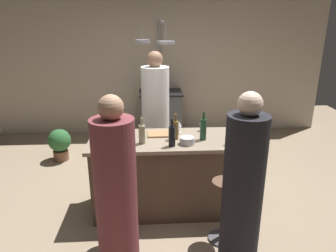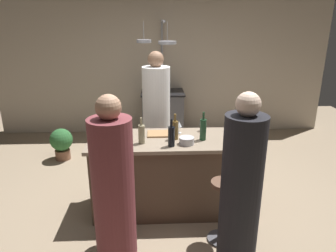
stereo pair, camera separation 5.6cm
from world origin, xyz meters
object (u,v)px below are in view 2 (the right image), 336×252
at_px(bar_stool_right, 223,209).
at_px(guest_right, 241,193).
at_px(wine_bottle_amber, 175,130).
at_px(wine_bottle_white, 142,134).
at_px(stove_range, 163,114).
at_px(bar_stool_left, 121,211).
at_px(cutting_board, 161,134).
at_px(wine_glass_near_left_guest, 202,123).
at_px(potted_plant, 61,142).
at_px(chef, 157,121).
at_px(guest_left, 114,199).
at_px(mixing_bowl_blue, 234,135).
at_px(wine_bottle_green, 203,129).
at_px(mixing_bowl_steel, 187,141).
at_px(wine_glass_near_right_guest, 107,130).
at_px(mixing_bowl_wooden, 118,132).
at_px(wine_bottle_dark, 171,136).
at_px(wine_glass_by_chef, 179,125).
at_px(wine_bottle_rose, 242,134).
at_px(pepper_mill, 231,135).

distance_m(bar_stool_right, guest_right, 0.54).
height_order(wine_bottle_amber, wine_bottle_white, wine_bottle_amber).
distance_m(stove_range, bar_stool_left, 3.11).
distance_m(cutting_board, wine_glass_near_left_guest, 0.52).
distance_m(potted_plant, wine_glass_near_left_guest, 2.52).
height_order(chef, guest_left, chef).
xyz_separation_m(bar_stool_right, wine_bottle_amber, (-0.44, 0.61, 0.64)).
relative_size(guest_left, bar_stool_right, 2.44).
distance_m(stove_range, mixing_bowl_blue, 2.60).
relative_size(guest_left, wine_bottle_green, 5.15).
height_order(guest_right, mixing_bowl_steel, guest_right).
relative_size(guest_left, wine_glass_near_right_guest, 11.35).
xyz_separation_m(wine_bottle_green, mixing_bowl_wooden, (-0.96, 0.19, -0.09)).
distance_m(stove_range, wine_bottle_white, 2.65).
bearing_deg(guest_right, wine_bottle_dark, 125.95).
bearing_deg(bar_stool_left, guest_left, -89.82).
relative_size(stove_range, mixing_bowl_blue, 5.65).
height_order(wine_glass_by_chef, wine_glass_near_left_guest, same).
relative_size(stove_range, wine_bottle_rose, 2.71).
bearing_deg(wine_bottle_rose, wine_bottle_white, 174.68).
bearing_deg(mixing_bowl_blue, cutting_board, 170.76).
bearing_deg(stove_range, mixing_bowl_steel, -85.89).
relative_size(wine_bottle_rose, mixing_bowl_wooden, 2.14).
bearing_deg(wine_bottle_green, mixing_bowl_wooden, 168.66).
bearing_deg(wine_bottle_rose, cutting_board, 157.13).
bearing_deg(guest_right, wine_bottle_white, 135.38).
height_order(potted_plant, wine_bottle_white, wine_bottle_white).
xyz_separation_m(guest_left, wine_glass_near_right_guest, (-0.19, 1.04, 0.24)).
relative_size(guest_right, potted_plant, 3.19).
distance_m(stove_range, guest_right, 3.49).
bearing_deg(stove_range, mixing_bowl_blue, -73.01).
distance_m(guest_right, mixing_bowl_blue, 1.02).
xyz_separation_m(cutting_board, wine_glass_near_left_guest, (0.50, 0.10, 0.10)).
xyz_separation_m(chef, bar_stool_left, (-0.37, -1.50, -0.45)).
bearing_deg(cutting_board, chef, 93.75).
distance_m(guest_left, wine_glass_near_right_guest, 1.09).
bearing_deg(cutting_board, stove_range, 87.98).
xyz_separation_m(bar_stool_left, mixing_bowl_blue, (1.25, 0.63, 0.56)).
relative_size(bar_stool_left, bar_stool_right, 1.00).
height_order(guest_right, wine_bottle_dark, guest_right).
xyz_separation_m(bar_stool_right, mixing_bowl_blue, (0.23, 0.63, 0.56)).
relative_size(cutting_board, wine_bottle_green, 0.99).
bearing_deg(stove_range, wine_bottle_dark, -89.58).
bearing_deg(wine_bottle_dark, potted_plant, 134.97).
height_order(bar_stool_left, guest_right, guest_right).
xyz_separation_m(pepper_mill, wine_glass_near_right_guest, (-1.36, 0.22, 0.00)).
xyz_separation_m(wine_bottle_amber, mixing_bowl_wooden, (-0.65, 0.16, -0.07)).
bearing_deg(guest_right, mixing_bowl_wooden, 135.67).
relative_size(potted_plant, cutting_board, 1.62).
distance_m(cutting_board, wine_glass_near_right_guest, 0.63).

